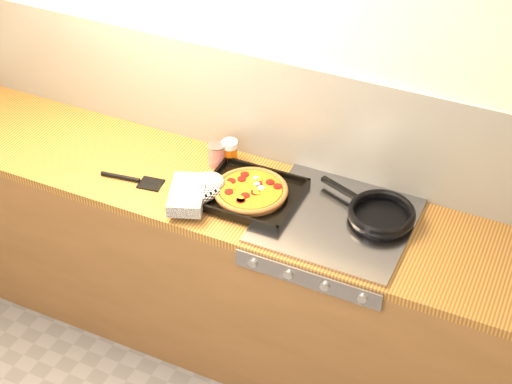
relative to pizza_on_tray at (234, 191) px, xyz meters
The scene contains 9 objects.
room_shell 0.39m from the pizza_on_tray, 91.89° to the left, with size 3.20×3.20×3.20m.
counter_run 0.50m from the pizza_on_tray, 102.68° to the left, with size 3.20×0.62×0.90m.
stovetop 0.44m from the pizza_on_tray, ahead, with size 0.60×0.56×0.02m, color gray.
pizza_on_tray is the anchor object (origin of this frame).
frying_pan 0.61m from the pizza_on_tray, 11.73° to the left, with size 0.48×0.35×0.04m.
tomato_can 0.26m from the pizza_on_tray, 133.73° to the left, with size 0.10×0.10×0.11m.
juice_glass 0.26m from the pizza_on_tray, 120.09° to the left, with size 0.09×0.09×0.12m.
wooden_spoon 0.20m from the pizza_on_tray, 75.82° to the left, with size 0.30×0.07×0.02m.
black_spatula 0.46m from the pizza_on_tray, behind, with size 0.29×0.10×0.02m.
Camera 1 is at (1.18, -1.23, 2.95)m, focal length 55.00 mm.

